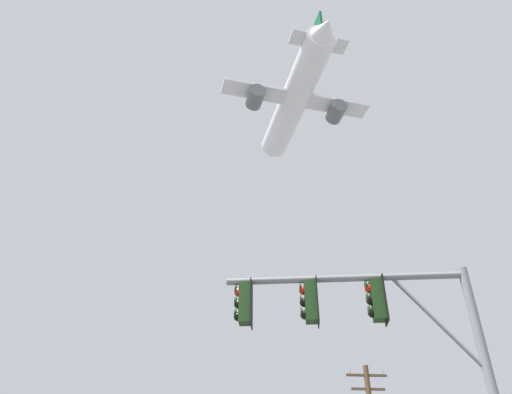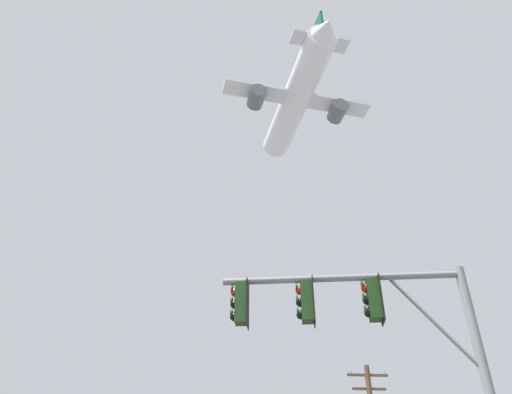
% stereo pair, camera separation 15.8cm
% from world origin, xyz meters
% --- Properties ---
extents(signal_pole_near, '(5.27, 1.05, 6.29)m').
position_xyz_m(signal_pole_near, '(3.50, 6.71, 4.84)').
color(signal_pole_near, slate).
rests_on(signal_pole_near, ground).
extents(airplane, '(16.56, 21.43, 5.84)m').
position_xyz_m(airplane, '(7.66, 35.92, 40.77)').
color(airplane, white).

